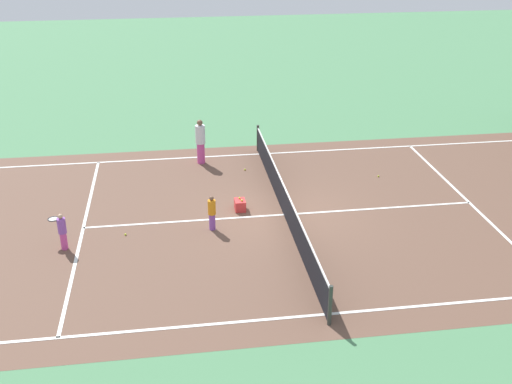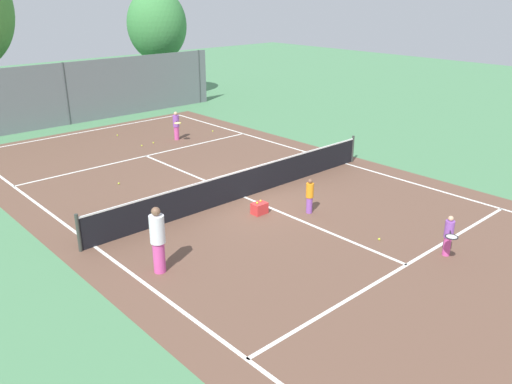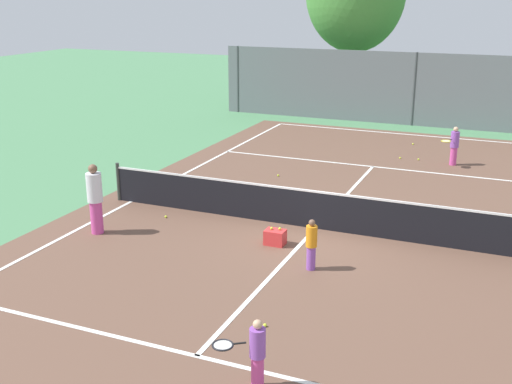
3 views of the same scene
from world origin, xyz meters
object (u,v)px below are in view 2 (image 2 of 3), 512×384
at_px(tennis_ball_6, 160,238).
at_px(player_3, 449,235).
at_px(tennis_ball_7, 117,135).
at_px(tennis_ball_9, 153,143).
at_px(ball_crate, 259,208).
at_px(tennis_ball_4, 379,239).
at_px(tennis_ball_2, 119,183).
at_px(player_1, 310,196).
at_px(tennis_ball_8, 142,146).
at_px(player_2, 158,239).
at_px(tennis_ball_3, 213,131).
at_px(player_0, 176,125).

bearing_deg(tennis_ball_6, player_3, -49.60).
xyz_separation_m(tennis_ball_7, tennis_ball_9, (0.59, -2.32, 0.00)).
relative_size(ball_crate, tennis_ball_4, 7.19).
xyz_separation_m(ball_crate, tennis_ball_7, (1.27, 11.60, -0.15)).
height_order(tennis_ball_2, tennis_ball_9, same).
height_order(tennis_ball_2, tennis_ball_7, same).
bearing_deg(tennis_ball_7, ball_crate, -96.26).
xyz_separation_m(player_1, player_3, (0.57, -4.41, 0.02)).
xyz_separation_m(tennis_ball_2, tennis_ball_8, (3.22, 3.80, 0.00)).
xyz_separation_m(player_1, tennis_ball_9, (0.64, 10.29, -0.55)).
xyz_separation_m(ball_crate, tennis_ball_4, (1.24, -3.69, -0.15)).
relative_size(player_2, tennis_ball_8, 26.72).
bearing_deg(tennis_ball_8, player_3, -87.77).
bearing_deg(player_1, player_2, 179.96).
bearing_deg(tennis_ball_4, tennis_ball_7, 89.87).
bearing_deg(tennis_ball_8, ball_crate, -97.51).
bearing_deg(tennis_ball_8, tennis_ball_9, 4.37).
height_order(tennis_ball_3, tennis_ball_7, same).
distance_m(player_0, tennis_ball_3, 2.26).
relative_size(player_2, ball_crate, 3.71).
bearing_deg(ball_crate, tennis_ball_3, 60.31).
xyz_separation_m(player_2, ball_crate, (4.34, 1.01, -0.72)).
xyz_separation_m(player_1, tennis_ball_7, (0.05, 12.61, -0.55)).
xyz_separation_m(ball_crate, tennis_ball_3, (5.20, 9.11, -0.15)).
distance_m(player_2, tennis_ball_7, 13.83).
xyz_separation_m(player_3, tennis_ball_4, (-0.55, 1.74, -0.57)).
bearing_deg(tennis_ball_4, tennis_ball_8, 90.09).
distance_m(player_2, tennis_ball_9, 12.04).
bearing_deg(player_2, player_1, -0.04).
relative_size(tennis_ball_4, tennis_ball_7, 1.00).
height_order(player_1, tennis_ball_2, player_1).
bearing_deg(player_3, tennis_ball_3, 76.81).
bearing_deg(tennis_ball_8, tennis_ball_4, -89.91).
xyz_separation_m(player_3, tennis_ball_2, (-3.79, 10.86, -0.57)).
height_order(player_2, tennis_ball_7, player_2).
relative_size(player_1, tennis_ball_8, 17.29).
relative_size(tennis_ball_2, tennis_ball_3, 1.00).
xyz_separation_m(player_0, ball_crate, (-3.03, -9.08, -0.51)).
xyz_separation_m(player_0, player_3, (-1.25, -14.51, -0.10)).
bearing_deg(tennis_ball_9, player_3, -90.27).
distance_m(player_3, tennis_ball_6, 7.93).
distance_m(ball_crate, tennis_ball_3, 10.49).
xyz_separation_m(tennis_ball_4, tennis_ball_6, (-4.57, 4.28, 0.00)).
height_order(tennis_ball_7, tennis_ball_9, same).
height_order(ball_crate, tennis_ball_6, ball_crate).
bearing_deg(player_1, tennis_ball_3, 68.57).
xyz_separation_m(player_2, player_3, (6.12, -4.42, -0.30)).
distance_m(player_1, player_3, 4.45).
relative_size(player_0, tennis_ball_2, 20.29).
height_order(player_0, tennis_ball_4, player_0).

